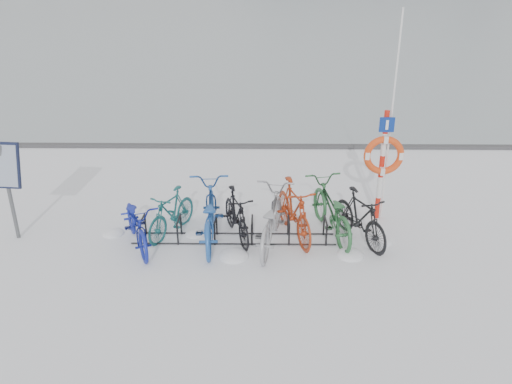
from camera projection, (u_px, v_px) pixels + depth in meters
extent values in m
plane|color=white|center=(234.00, 239.00, 9.92)|extent=(900.00, 900.00, 0.00)
cube|color=#3F3F42|center=(244.00, 146.00, 15.33)|extent=(400.00, 0.25, 0.10)
cylinder|color=black|center=(141.00, 234.00, 9.66)|extent=(0.04, 0.04, 0.44)
cylinder|color=black|center=(145.00, 224.00, 10.06)|extent=(0.04, 0.04, 0.44)
cylinder|color=black|center=(142.00, 219.00, 9.77)|extent=(0.04, 0.44, 0.04)
cylinder|color=black|center=(178.00, 234.00, 9.65)|extent=(0.04, 0.04, 0.44)
cylinder|color=black|center=(181.00, 224.00, 10.05)|extent=(0.04, 0.04, 0.44)
cylinder|color=black|center=(179.00, 219.00, 9.76)|extent=(0.04, 0.44, 0.04)
cylinder|color=black|center=(215.00, 235.00, 9.64)|extent=(0.04, 0.04, 0.44)
cylinder|color=black|center=(217.00, 224.00, 10.04)|extent=(0.04, 0.04, 0.44)
cylinder|color=black|center=(215.00, 219.00, 9.75)|extent=(0.04, 0.44, 0.04)
cylinder|color=black|center=(252.00, 235.00, 9.63)|extent=(0.04, 0.04, 0.44)
cylinder|color=black|center=(252.00, 225.00, 10.03)|extent=(0.04, 0.04, 0.44)
cylinder|color=black|center=(252.00, 220.00, 9.74)|extent=(0.04, 0.44, 0.04)
cylinder|color=black|center=(289.00, 235.00, 9.62)|extent=(0.04, 0.04, 0.44)
cylinder|color=black|center=(288.00, 225.00, 10.02)|extent=(0.04, 0.04, 0.44)
cylinder|color=black|center=(289.00, 220.00, 9.74)|extent=(0.04, 0.44, 0.04)
cylinder|color=black|center=(326.00, 235.00, 9.61)|extent=(0.04, 0.04, 0.44)
cylinder|color=black|center=(324.00, 225.00, 10.01)|extent=(0.04, 0.04, 0.44)
cylinder|color=black|center=(326.00, 220.00, 9.73)|extent=(0.04, 0.44, 0.04)
cylinder|color=black|center=(233.00, 244.00, 9.71)|extent=(4.00, 0.03, 0.03)
cylinder|color=black|center=(235.00, 233.00, 10.12)|extent=(4.00, 0.03, 0.03)
cylinder|color=#595B5E|center=(10.00, 193.00, 9.62)|extent=(0.07, 0.07, 1.93)
cube|color=black|center=(3.00, 165.00, 9.37)|extent=(0.68, 0.31, 0.87)
cube|color=#8C99AD|center=(2.00, 166.00, 9.33)|extent=(0.61, 0.23, 0.78)
cylinder|color=red|center=(377.00, 207.00, 10.76)|extent=(0.11, 0.11, 0.47)
cylinder|color=silver|center=(379.00, 187.00, 10.57)|extent=(0.11, 0.11, 0.47)
cylinder|color=red|center=(382.00, 166.00, 10.39)|extent=(0.11, 0.11, 0.47)
cylinder|color=silver|center=(384.00, 145.00, 10.20)|extent=(0.11, 0.11, 0.47)
cylinder|color=red|center=(386.00, 122.00, 10.02)|extent=(0.11, 0.11, 0.47)
torus|color=#DE4314|center=(384.00, 155.00, 10.20)|extent=(0.83, 0.14, 0.83)
cube|color=navy|center=(387.00, 125.00, 9.95)|extent=(0.30, 0.03, 0.30)
cylinder|color=silver|center=(391.00, 120.00, 10.05)|extent=(0.04, 0.04, 4.30)
imported|color=navy|center=(137.00, 222.00, 9.53)|extent=(1.38, 2.02, 1.00)
imported|color=#175557|center=(171.00, 211.00, 10.00)|extent=(1.07, 1.64, 0.96)
imported|color=#2153A2|center=(209.00, 212.00, 9.71)|extent=(0.92, 2.29, 1.18)
imported|color=black|center=(236.00, 214.00, 9.85)|extent=(0.98, 1.75, 1.01)
imported|color=#98999F|center=(271.00, 217.00, 9.56)|extent=(1.11, 2.25, 1.13)
imported|color=#9F3113|center=(294.00, 209.00, 9.86)|extent=(1.07, 2.02, 1.17)
imported|color=#286034|center=(331.00, 208.00, 9.94)|extent=(1.20, 2.26, 1.13)
imported|color=black|center=(360.00, 216.00, 9.70)|extent=(1.17, 1.80, 1.05)
ellipsoid|color=white|center=(114.00, 234.00, 10.15)|extent=(0.43, 0.43, 0.15)
ellipsoid|color=white|center=(350.00, 255.00, 9.35)|extent=(0.52, 0.52, 0.18)
ellipsoid|color=white|center=(234.00, 256.00, 9.32)|extent=(0.57, 0.57, 0.20)
ellipsoid|color=white|center=(382.00, 242.00, 9.84)|extent=(0.43, 0.43, 0.15)
ellipsoid|color=white|center=(196.00, 234.00, 10.14)|extent=(0.44, 0.44, 0.15)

